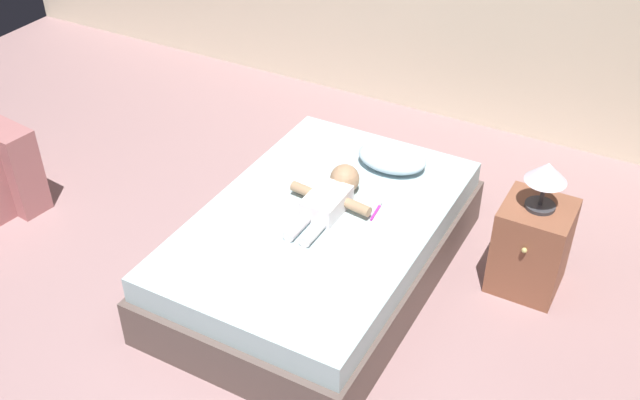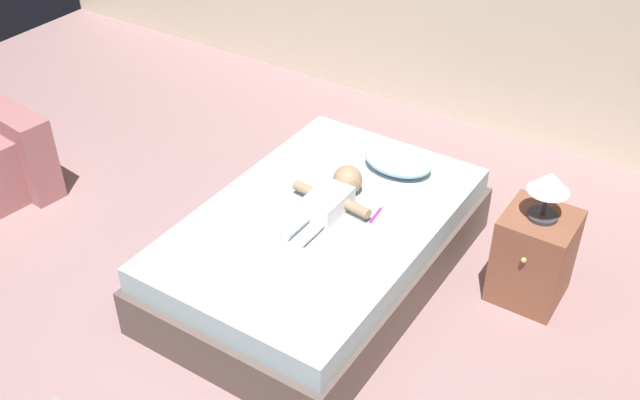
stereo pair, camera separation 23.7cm
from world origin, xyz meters
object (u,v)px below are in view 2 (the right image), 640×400
bed (320,246)px  baby (332,197)px  lamp (549,185)px  nightstand (533,256)px  pillow (398,161)px  toothbrush (377,213)px

bed → baby: size_ratio=3.03×
bed → lamp: bearing=25.4°
nightstand → bed: bearing=-154.6°
pillow → nightstand: bearing=-8.1°
bed → pillow: bearing=77.3°
bed → nightstand: nightstand is taller
lamp → baby: bearing=-159.0°
toothbrush → lamp: bearing=22.5°
toothbrush → lamp: size_ratio=0.58×
nightstand → lamp: bearing=90.0°
bed → baby: (0.01, 0.10, 0.28)m
lamp → pillow: bearing=171.9°
nightstand → lamp: (0.00, 0.00, 0.46)m
pillow → baby: (-0.13, -0.52, 0.00)m
pillow → nightstand: (0.90, -0.13, -0.22)m
bed → baby: 0.30m
bed → toothbrush: toothbrush is taller
bed → baby: bearing=83.1°
baby → lamp: bearing=21.0°
bed → lamp: 1.26m
toothbrush → lamp: lamp is taller
toothbrush → nightstand: (0.78, 0.32, -0.17)m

